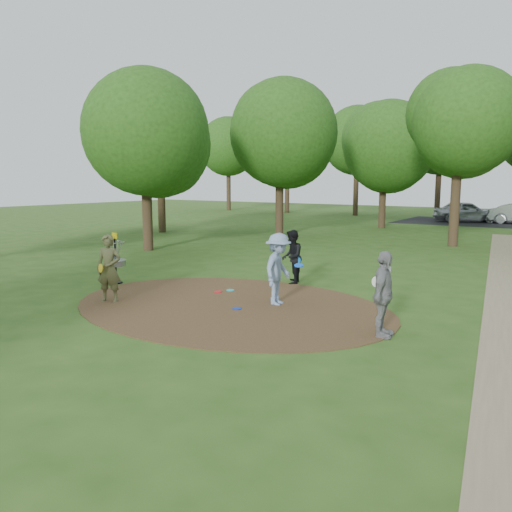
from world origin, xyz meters
The scene contains 13 objects.
ground centered at (0.00, 0.00, 0.00)m, with size 100.00×100.00×0.00m, color #2D5119.
dirt_clearing centered at (0.00, 0.00, 0.01)m, with size 8.40×8.40×0.02m, color #47301C.
parking_lot centered at (2.00, 30.00, 0.00)m, with size 14.00×8.00×0.01m, color black.
player_observer_with_disc centered at (-2.77, -1.39, 0.87)m, with size 0.75×0.65×1.74m.
player_throwing_with_disc centered at (0.95, 0.78, 0.90)m, with size 1.15×1.26×1.80m.
player_walking_with_disc centered at (-0.06, 3.22, 0.81)m, with size 0.88×0.97×1.62m.
player_waiting_with_disc centered at (4.03, -0.31, 0.87)m, with size 0.56×1.06×1.73m.
disc_ground_cyan centered at (-0.96, 1.33, 0.03)m, with size 0.22×0.22×0.02m, color #19C3CE.
disc_ground_blue centered at (0.39, -0.21, 0.03)m, with size 0.22×0.22×0.02m, color #0B2BC5.
disc_ground_red centered at (-1.13, 0.98, 0.03)m, with size 0.22×0.22×0.02m, color red.
car_left centered at (-0.36, 29.93, 0.78)m, with size 1.85×4.59×1.56m, color #9CA0A3.
disc_golf_basket centered at (-4.50, 0.30, 0.87)m, with size 0.63×0.63×1.54m.
tree_ring centered at (1.62, 10.38, 5.18)m, with size 37.51×45.57×9.10m.
Camera 1 is at (7.27, -9.68, 3.09)m, focal length 35.00 mm.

